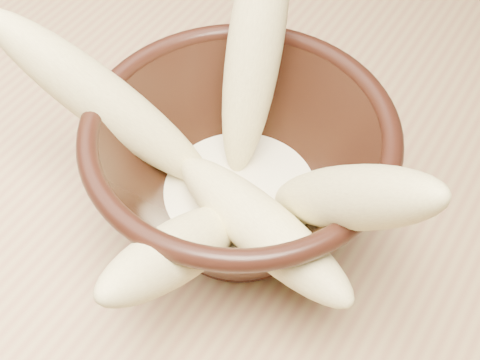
# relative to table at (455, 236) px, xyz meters

# --- Properties ---
(table) EXTENTS (1.20, 0.80, 0.75)m
(table) POSITION_rel_table_xyz_m (0.00, 0.00, 0.00)
(table) COLOR tan
(table) RESTS_ON ground
(bowl) EXTENTS (0.23, 0.23, 0.12)m
(bowl) POSITION_rel_table_xyz_m (-0.16, -0.15, 0.15)
(bowl) COLOR black
(bowl) RESTS_ON table
(milk_puddle) EXTENTS (0.13, 0.13, 0.02)m
(milk_puddle) POSITION_rel_table_xyz_m (-0.16, -0.15, 0.12)
(milk_puddle) COLOR #FBF1CA
(milk_puddle) RESTS_ON bowl
(banana_upright) EXTENTS (0.08, 0.15, 0.20)m
(banana_upright) POSITION_rel_table_xyz_m (-0.18, -0.08, 0.21)
(banana_upright) COLOR tan
(banana_upright) RESTS_ON bowl
(banana_left) EXTENTS (0.18, 0.09, 0.17)m
(banana_left) POSITION_rel_table_xyz_m (-0.26, -0.17, 0.19)
(banana_left) COLOR tan
(banana_left) RESTS_ON bowl
(banana_right) EXTENTS (0.17, 0.11, 0.18)m
(banana_right) POSITION_rel_table_xyz_m (-0.07, -0.16, 0.20)
(banana_right) COLOR tan
(banana_right) RESTS_ON bowl
(banana_across) EXTENTS (0.19, 0.10, 0.07)m
(banana_across) POSITION_rel_table_xyz_m (-0.12, -0.19, 0.16)
(banana_across) COLOR tan
(banana_across) RESTS_ON bowl
(banana_front) EXTENTS (0.05, 0.16, 0.12)m
(banana_front) POSITION_rel_table_xyz_m (-0.15, -0.24, 0.16)
(banana_front) COLOR tan
(banana_front) RESTS_ON bowl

